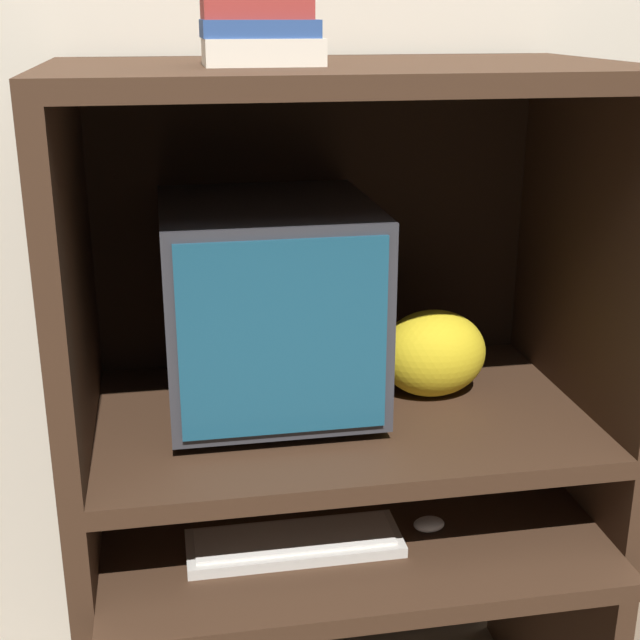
{
  "coord_description": "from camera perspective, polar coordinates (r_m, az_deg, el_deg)",
  "views": [
    {
      "loc": [
        -0.32,
        -1.25,
        1.54
      ],
      "look_at": [
        -0.04,
        0.3,
        0.99
      ],
      "focal_mm": 50.0,
      "sensor_mm": 36.0,
      "label": 1
    }
  ],
  "objects": [
    {
      "name": "wall_back",
      "position": [
        1.94,
        -0.78,
        12.18
      ],
      "size": [
        6.0,
        0.06,
        2.6
      ],
      "color": "beige",
      "rests_on": "ground_plane"
    },
    {
      "name": "desk_base",
      "position": [
        1.9,
        1.51,
        -17.63
      ],
      "size": [
        1.01,
        0.68,
        0.61
      ],
      "color": "#382316",
      "rests_on": "ground_plane"
    },
    {
      "name": "snack_bag",
      "position": [
        1.79,
        7.23,
        -2.12
      ],
      "size": [
        0.21,
        0.16,
        0.18
      ],
      "color": "gold",
      "rests_on": "desk_monitor_shelf"
    },
    {
      "name": "mouse",
      "position": [
        1.73,
        6.99,
        -12.84
      ],
      "size": [
        0.06,
        0.04,
        0.03
      ],
      "color": "#B7B7B7",
      "rests_on": "desk_base"
    },
    {
      "name": "book_stack",
      "position": [
        1.5,
        -3.91,
        18.07
      ],
      "size": [
        0.19,
        0.13,
        0.11
      ],
      "color": "beige",
      "rests_on": "hutch_upper"
    },
    {
      "name": "crt_monitor",
      "position": [
        1.69,
        -3.31,
        1.03
      ],
      "size": [
        0.39,
        0.42,
        0.4
      ],
      "color": "#333338",
      "rests_on": "desk_monitor_shelf"
    },
    {
      "name": "keyboard",
      "position": [
        1.67,
        -1.66,
        -14.04
      ],
      "size": [
        0.39,
        0.13,
        0.03
      ],
      "color": "beige",
      "rests_on": "desk_base"
    },
    {
      "name": "desk_monitor_shelf",
      "position": [
        1.76,
        1.25,
        -7.01
      ],
      "size": [
        1.01,
        0.6,
        0.19
      ],
      "color": "#382316",
      "rests_on": "desk_base"
    },
    {
      "name": "hutch_upper",
      "position": [
        1.64,
        1.12,
        8.52
      ],
      "size": [
        1.01,
        0.6,
        0.65
      ],
      "color": "#382316",
      "rests_on": "desk_monitor_shelf"
    }
  ]
}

